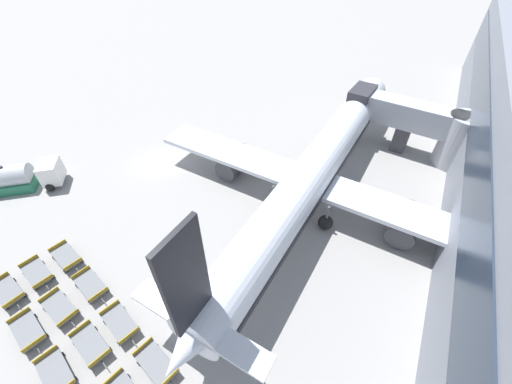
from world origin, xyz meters
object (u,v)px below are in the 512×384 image
object	(u,v)px
baggage_dolly_row_mid_a_col_c	(90,344)
baggage_dolly_row_mid_b_col_d	(156,363)
baggage_dolly_row_near_col_a	(7,291)
fuel_tanker_primary	(19,178)
baggage_dolly_row_near_col_c	(55,373)
baggage_dolly_row_mid_b_col_b	(90,285)
baggage_dolly_row_mid_a_col_b	(59,308)
airplane	(315,171)
baggage_dolly_row_mid_b_col_c	(120,323)
baggage_dolly_row_near_col_b	(28,331)
baggage_dolly_row_mid_a_col_a	(37,273)
baggage_dolly_row_mid_b_col_a	(66,257)

from	to	relation	value
baggage_dolly_row_mid_a_col_c	baggage_dolly_row_mid_b_col_d	distance (m)	4.87
baggage_dolly_row_near_col_a	baggage_dolly_row_mid_a_col_c	bearing A→B (deg)	2.07
fuel_tanker_primary	baggage_dolly_row_near_col_c	distance (m)	22.02
baggage_dolly_row_mid_b_col_b	baggage_dolly_row_mid_a_col_b	bearing A→B (deg)	-101.03
baggage_dolly_row_near_col_a	airplane	bearing A→B (deg)	52.61
airplane	baggage_dolly_row_near_col_c	bearing A→B (deg)	-109.14
baggage_dolly_row_near_col_c	baggage_dolly_row_mid_b_col_d	size ratio (longest dim) A/B	1.00
airplane	baggage_dolly_row_mid_b_col_d	size ratio (longest dim) A/B	11.32
baggage_dolly_row_near_col_a	baggage_dolly_row_near_col_c	size ratio (longest dim) A/B	1.00
airplane	baggage_dolly_row_mid_a_col_b	distance (m)	23.87
baggage_dolly_row_mid_a_col_b	baggage_dolly_row_mid_b_col_c	world-z (taller)	same
fuel_tanker_primary	baggage_dolly_row_near_col_b	distance (m)	18.06
baggage_dolly_row_mid_b_col_d	baggage_dolly_row_mid_b_col_b	bearing A→B (deg)	167.20
baggage_dolly_row_mid_b_col_b	baggage_dolly_row_mid_b_col_d	world-z (taller)	same
baggage_dolly_row_mid_a_col_a	baggage_dolly_row_mid_a_col_b	distance (m)	4.36
baggage_dolly_row_near_col_a	baggage_dolly_row_mid_b_col_d	xyz separation A→B (m)	(13.56, 1.52, 0.00)
baggage_dolly_row_mid_a_col_b	baggage_dolly_row_mid_b_col_d	size ratio (longest dim) A/B	1.00
baggage_dolly_row_near_col_b	baggage_dolly_row_near_col_c	distance (m)	4.17
baggage_dolly_row_mid_b_col_d	baggage_dolly_row_mid_b_col_a	bearing A→B (deg)	167.36
baggage_dolly_row_near_col_c	baggage_dolly_row_mid_a_col_c	bearing A→B (deg)	77.13
airplane	baggage_dolly_row_mid_b_col_a	xyz separation A→B (m)	(-15.33, -17.28, -2.95)
baggage_dolly_row_mid_b_col_b	baggage_dolly_row_mid_b_col_d	distance (m)	8.62
baggage_dolly_row_near_col_b	baggage_dolly_row_mid_b_col_d	size ratio (longest dim) A/B	1.00
baggage_dolly_row_near_col_c	baggage_dolly_row_mid_b_col_a	bearing A→B (deg)	138.86
airplane	baggage_dolly_row_near_col_a	bearing A→B (deg)	-127.39
baggage_dolly_row_mid_b_col_a	baggage_dolly_row_mid_b_col_c	size ratio (longest dim) A/B	1.00
baggage_dolly_row_near_col_b	baggage_dolly_row_mid_b_col_a	xyz separation A→B (m)	(-3.08, 5.44, 0.00)
baggage_dolly_row_near_col_b	baggage_dolly_row_mid_b_col_d	bearing A→B (deg)	15.89
baggage_dolly_row_mid_b_col_b	baggage_dolly_row_near_col_c	bearing A→B (deg)	-59.59
baggage_dolly_row_near_col_a	baggage_dolly_row_mid_b_col_c	world-z (taller)	same
baggage_dolly_row_near_col_b	baggage_dolly_row_mid_b_col_a	size ratio (longest dim) A/B	1.00
baggage_dolly_row_mid_b_col_b	baggage_dolly_row_mid_b_col_d	xyz separation A→B (m)	(8.40, -1.91, 0.00)
baggage_dolly_row_near_col_a	baggage_dolly_row_near_col_b	world-z (taller)	same
fuel_tanker_primary	baggage_dolly_row_near_col_a	xyz separation A→B (m)	(11.12, -8.35, -0.78)
baggage_dolly_row_near_col_b	baggage_dolly_row_mid_b_col_b	distance (m)	4.66
baggage_dolly_row_near_col_c	fuel_tanker_primary	bearing A→B (deg)	152.06
baggage_dolly_row_mid_b_col_c	baggage_dolly_row_mid_a_col_a	bearing A→B (deg)	-178.56
baggage_dolly_row_mid_b_col_a	baggage_dolly_row_mid_b_col_b	bearing A→B (deg)	-12.29
baggage_dolly_row_mid_a_col_b	baggage_dolly_row_mid_a_col_c	bearing A→B (deg)	-9.74
baggage_dolly_row_near_col_c	baggage_dolly_row_mid_a_col_a	size ratio (longest dim) A/B	1.00
baggage_dolly_row_mid_b_col_b	baggage_dolly_row_mid_b_col_d	bearing A→B (deg)	-12.80
fuel_tanker_primary	baggage_dolly_row_mid_b_col_d	bearing A→B (deg)	-15.47
baggage_dolly_row_near_col_a	baggage_dolly_row_mid_a_col_b	distance (m)	4.80
baggage_dolly_row_near_col_a	baggage_dolly_row_mid_a_col_c	distance (m)	8.85
fuel_tanker_primary	baggage_dolly_row_mid_b_col_d	size ratio (longest dim) A/B	1.95
baggage_dolly_row_near_col_b	baggage_dolly_row_mid_b_col_c	world-z (taller)	same
baggage_dolly_row_mid_b_col_b	baggage_dolly_row_mid_b_col_a	bearing A→B (deg)	167.71
baggage_dolly_row_near_col_a	baggage_dolly_row_near_col_c	bearing A→B (deg)	-13.27
baggage_dolly_row_mid_b_col_a	baggage_dolly_row_mid_b_col_b	size ratio (longest dim) A/B	1.00
airplane	baggage_dolly_row_mid_b_col_d	world-z (taller)	airplane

